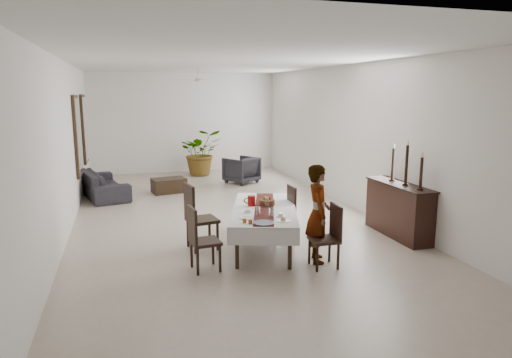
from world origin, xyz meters
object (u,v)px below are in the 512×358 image
object	(u,v)px
woman	(318,214)
sideboard_body	(398,211)
sofa	(103,184)
red_pitcher	(251,201)
dining_table_top	(264,210)

from	to	relation	value
woman	sideboard_body	world-z (taller)	woman
sideboard_body	sofa	xyz separation A→B (m)	(-5.27, 4.89, -0.15)
red_pitcher	sideboard_body	world-z (taller)	sideboard_body
dining_table_top	sideboard_body	world-z (taller)	sideboard_body
sideboard_body	dining_table_top	bearing A→B (deg)	177.23
woman	dining_table_top	bearing A→B (deg)	48.71
dining_table_top	red_pitcher	world-z (taller)	red_pitcher
dining_table_top	sideboard_body	distance (m)	2.53
dining_table_top	sideboard_body	xyz separation A→B (m)	(2.52, -0.12, -0.17)
red_pitcher	woman	distance (m)	1.31
sideboard_body	sofa	size ratio (longest dim) A/B	0.72
dining_table_top	sofa	distance (m)	5.52
woman	sideboard_body	xyz separation A→B (m)	(1.93, 0.75, -0.29)
dining_table_top	woman	distance (m)	1.06
red_pitcher	woman	size ratio (longest dim) A/B	0.12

